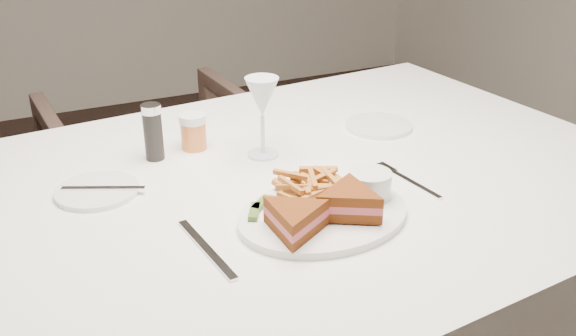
# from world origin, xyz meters

# --- Properties ---
(table) EXTENTS (1.64, 1.18, 0.75)m
(table) POSITION_xyz_m (0.34, -0.22, 0.38)
(table) COLOR white
(table) RESTS_ON ground
(chair_far) EXTENTS (0.71, 0.67, 0.69)m
(chair_far) POSITION_xyz_m (0.31, 0.72, 0.35)
(chair_far) COLOR #4A352D
(chair_far) RESTS_ON ground
(table_setting) EXTENTS (0.83, 0.57, 0.18)m
(table_setting) POSITION_xyz_m (0.34, -0.29, 0.79)
(table_setting) COLOR white
(table_setting) RESTS_ON table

